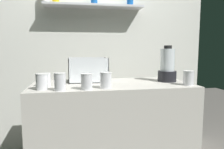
# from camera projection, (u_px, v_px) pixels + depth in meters

# --- Properties ---
(counter) EXTENTS (1.40, 0.64, 0.90)m
(counter) POSITION_uv_depth(u_px,v_px,m) (112.00, 132.00, 1.95)
(counter) COLOR beige
(counter) RESTS_ON ground_plane
(back_wall_unit) EXTENTS (2.60, 0.24, 2.50)m
(back_wall_unit) POSITION_uv_depth(u_px,v_px,m) (101.00, 44.00, 2.60)
(back_wall_unit) COLOR silver
(back_wall_unit) RESTS_ON ground_plane
(carrot_display_bin) EXTENTS (0.36, 0.26, 0.22)m
(carrot_display_bin) POSITION_uv_depth(u_px,v_px,m) (89.00, 74.00, 2.02)
(carrot_display_bin) COLOR white
(carrot_display_bin) RESTS_ON counter
(blender_pitcher) EXTENTS (0.17, 0.17, 0.34)m
(blender_pitcher) POSITION_uv_depth(u_px,v_px,m) (167.00, 67.00, 2.00)
(blender_pitcher) COLOR black
(blender_pitcher) RESTS_ON counter
(juice_cup_pomegranate_far_left) EXTENTS (0.09, 0.09, 0.12)m
(juice_cup_pomegranate_far_left) POSITION_uv_depth(u_px,v_px,m) (42.00, 83.00, 1.60)
(juice_cup_pomegranate_far_left) COLOR white
(juice_cup_pomegranate_far_left) RESTS_ON counter
(juice_cup_orange_left) EXTENTS (0.08, 0.08, 0.11)m
(juice_cup_orange_left) POSITION_uv_depth(u_px,v_px,m) (46.00, 81.00, 1.73)
(juice_cup_orange_left) COLOR white
(juice_cup_orange_left) RESTS_ON counter
(juice_cup_carrot_middle) EXTENTS (0.09, 0.09, 0.13)m
(juice_cup_carrot_middle) POSITION_uv_depth(u_px,v_px,m) (60.00, 83.00, 1.56)
(juice_cup_carrot_middle) COLOR white
(juice_cup_carrot_middle) RESTS_ON counter
(juice_cup_orange_right) EXTENTS (0.09, 0.09, 0.12)m
(juice_cup_orange_right) POSITION_uv_depth(u_px,v_px,m) (87.00, 83.00, 1.60)
(juice_cup_orange_right) COLOR white
(juice_cup_orange_right) RESTS_ON counter
(juice_cup_mango_far_right) EXTENTS (0.09, 0.09, 0.13)m
(juice_cup_mango_far_right) POSITION_uv_depth(u_px,v_px,m) (106.00, 81.00, 1.66)
(juice_cup_mango_far_right) COLOR white
(juice_cup_mango_far_right) RESTS_ON counter
(juice_cup_carrot_rightmost) EXTENTS (0.09, 0.09, 0.12)m
(juice_cup_carrot_rightmost) POSITION_uv_depth(u_px,v_px,m) (189.00, 79.00, 1.80)
(juice_cup_carrot_rightmost) COLOR white
(juice_cup_carrot_rightmost) RESTS_ON counter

